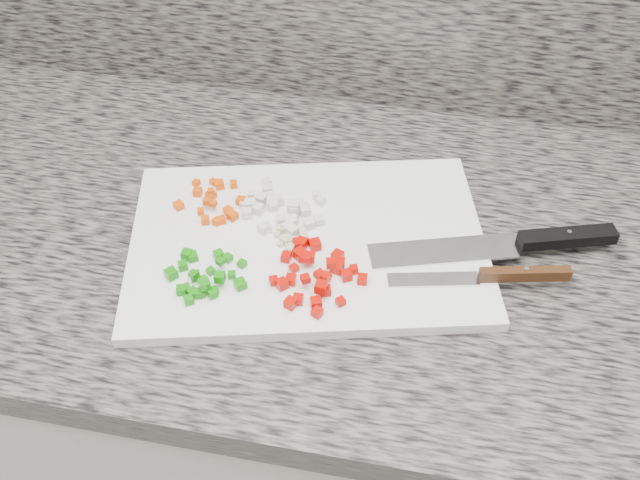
{
  "coord_description": "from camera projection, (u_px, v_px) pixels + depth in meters",
  "views": [
    {
      "loc": [
        0.05,
        0.78,
        1.55
      ],
      "look_at": [
        -0.07,
        1.38,
        0.93
      ],
      "focal_mm": 40.0,
      "sensor_mm": 36.0,
      "label": 1
    }
  ],
  "objects": [
    {
      "name": "red_pepper_pile",
      "position": [
        315.0,
        271.0,
        0.85
      ],
      "size": [
        0.12,
        0.12,
        0.02
      ],
      "color": "#C40B02",
      "rests_on": "cutting_board"
    },
    {
      "name": "paring_knife",
      "position": [
        502.0,
        276.0,
        0.85
      ],
      "size": [
        0.22,
        0.06,
        0.02
      ],
      "rotation": [
        0.0,
        0.0,
        0.22
      ],
      "color": "#B9BCBF",
      "rests_on": "cutting_board"
    },
    {
      "name": "carrot_pile",
      "position": [
        215.0,
        201.0,
        0.94
      ],
      "size": [
        0.09,
        0.09,
        0.02
      ],
      "color": "#E54B04",
      "rests_on": "cutting_board"
    },
    {
      "name": "onion_pile",
      "position": [
        279.0,
        209.0,
        0.93
      ],
      "size": [
        0.12,
        0.1,
        0.02
      ],
      "color": "silver",
      "rests_on": "cutting_board"
    },
    {
      "name": "garlic_pile",
      "position": [
        292.0,
        238.0,
        0.89
      ],
      "size": [
        0.04,
        0.05,
        0.01
      ],
      "color": "beige",
      "rests_on": "cutting_board"
    },
    {
      "name": "green_pepper_pile",
      "position": [
        202.0,
        276.0,
        0.85
      ],
      "size": [
        0.1,
        0.09,
        0.02
      ],
      "color": "#177D0B",
      "rests_on": "cutting_board"
    },
    {
      "name": "countertop",
      "position": [
        381.0,
        245.0,
        0.94
      ],
      "size": [
        3.96,
        0.64,
        0.04
      ],
      "primitive_type": "cube",
      "color": "#615D56",
      "rests_on": "cabinet"
    },
    {
      "name": "cutting_board",
      "position": [
        308.0,
        242.0,
        0.91
      ],
      "size": [
        0.51,
        0.4,
        0.01
      ],
      "primitive_type": "cube",
      "rotation": [
        0.0,
        0.0,
        0.24
      ],
      "color": "white",
      "rests_on": "countertop"
    },
    {
      "name": "chef_knife",
      "position": [
        526.0,
        242.0,
        0.89
      ],
      "size": [
        0.31,
        0.13,
        0.02
      ],
      "rotation": [
        0.0,
        0.0,
        0.31
      ],
      "color": "#B9BCBF",
      "rests_on": "cutting_board"
    },
    {
      "name": "cabinet",
      "position": [
        366.0,
        423.0,
        1.26
      ],
      "size": [
        3.92,
        0.62,
        0.86
      ],
      "primitive_type": "cube",
      "color": "silver",
      "rests_on": "ground"
    }
  ]
}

